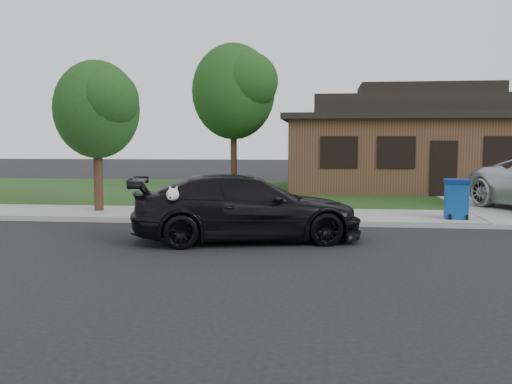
# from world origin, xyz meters

# --- Properties ---
(ground) EXTENTS (120.00, 120.00, 0.00)m
(ground) POSITION_xyz_m (0.00, 0.00, 0.00)
(ground) COLOR black
(ground) RESTS_ON ground
(sidewalk) EXTENTS (60.00, 3.00, 0.12)m
(sidewalk) POSITION_xyz_m (0.00, 5.00, 0.06)
(sidewalk) COLOR gray
(sidewalk) RESTS_ON ground
(curb) EXTENTS (60.00, 0.12, 0.12)m
(curb) POSITION_xyz_m (0.00, 3.50, 0.06)
(curb) COLOR gray
(curb) RESTS_ON ground
(lawn) EXTENTS (60.00, 13.00, 0.13)m
(lawn) POSITION_xyz_m (0.00, 13.00, 0.07)
(lawn) COLOR #193814
(lawn) RESTS_ON ground
(driveway) EXTENTS (4.50, 13.00, 0.14)m
(driveway) POSITION_xyz_m (6.00, 10.00, 0.07)
(driveway) COLOR gray
(driveway) RESTS_ON ground
(sedan) EXTENTS (5.51, 3.26, 1.50)m
(sedan) POSITION_xyz_m (-2.32, 1.02, 0.75)
(sedan) COLOR black
(sedan) RESTS_ON ground
(recycling_bin) EXTENTS (0.73, 0.74, 1.09)m
(recycling_bin) POSITION_xyz_m (3.05, 4.53, 0.67)
(recycling_bin) COLOR navy
(recycling_bin) RESTS_ON sidewalk
(house) EXTENTS (12.60, 8.60, 4.65)m
(house) POSITION_xyz_m (4.00, 15.00, 2.13)
(house) COLOR #422B1C
(house) RESTS_ON ground
(tree_0) EXTENTS (3.78, 3.60, 6.34)m
(tree_0) POSITION_xyz_m (-4.34, 12.88, 4.48)
(tree_0) COLOR #332114
(tree_0) RESTS_ON ground
(tree_2) EXTENTS (2.73, 2.60, 4.59)m
(tree_2) POSITION_xyz_m (-7.38, 5.11, 3.27)
(tree_2) COLOR #332114
(tree_2) RESTS_ON ground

